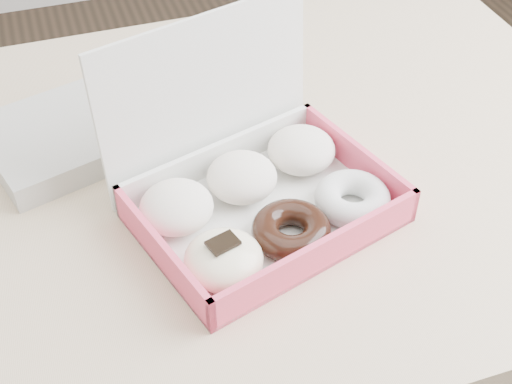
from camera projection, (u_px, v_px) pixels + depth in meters
name	position (u px, v px, depth m)	size (l,w,h in m)	color
table	(206.00, 210.00, 1.00)	(1.20, 0.80, 0.75)	tan
donut_box	(255.00, 191.00, 0.86)	(0.35, 0.32, 0.22)	white
newspapers	(72.00, 134.00, 0.97)	(0.23, 0.18, 0.04)	beige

